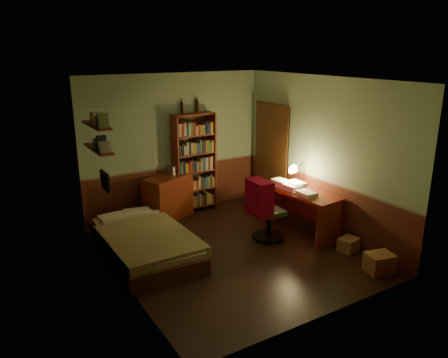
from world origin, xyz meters
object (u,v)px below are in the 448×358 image
desk_lamp (301,165)px  office_chair (269,209)px  cardboard_box_b (348,245)px  dresser (168,197)px  mini_stereo (176,169)px  bed (144,234)px  bookshelf (194,164)px  desk (300,212)px  cardboard_box_a (380,263)px

desk_lamp → office_chair: desk_lamp is taller
cardboard_box_b → dresser: bearing=123.9°
mini_stereo → office_chair: size_ratio=0.27×
mini_stereo → office_chair: office_chair is taller
bed → mini_stereo: mini_stereo is taller
dresser → office_chair: (1.03, -1.68, 0.12)m
bookshelf → office_chair: (0.44, -1.77, -0.42)m
bookshelf → desk_lamp: 2.00m
bed → dresser: (0.92, 1.14, 0.09)m
desk_lamp → office_chair: 1.04m
mini_stereo → cardboard_box_b: 3.32m
office_chair → cardboard_box_b: bearing=-49.4°
dresser → bookshelf: 0.80m
mini_stereo → desk: mini_stereo is taller
dresser → cardboard_box_a: (1.68, -3.39, -0.27)m
bookshelf → desk: 2.19m
cardboard_box_a → bookshelf: bearing=107.4°
bookshelf → desk: bookshelf is taller
desk_lamp → cardboard_box_b: 1.59m
dresser → bookshelf: bearing=-15.3°
desk → bed: bearing=160.5°
desk_lamp → cardboard_box_a: desk_lamp is taller
cardboard_box_a → desk: bearing=91.7°
mini_stereo → bookshelf: bookshelf is taller
mini_stereo → cardboard_box_a: mini_stereo is taller
bed → office_chair: office_chair is taller
mini_stereo → desk_lamp: desk_lamp is taller
desk → office_chair: size_ratio=1.33×
bed → desk_lamp: size_ratio=3.16×
mini_stereo → desk: (1.40, -1.88, -0.51)m
bed → desk: bearing=-11.1°
bookshelf → cardboard_box_b: 3.14m
mini_stereo → desk: size_ratio=0.20×
dresser → bookshelf: bookshelf is taller
cardboard_box_b → bed: bearing=150.3°
desk → cardboard_box_b: desk is taller
dresser → cardboard_box_b: (1.81, -2.69, -0.30)m
bed → cardboard_box_b: bed is taller
dresser → desk: dresser is taller
bed → desk: 2.62m
desk → cardboard_box_b: size_ratio=4.73×
mini_stereo → desk_lamp: bearing=-51.9°
dresser → bed: bearing=-152.3°
mini_stereo → office_chair: bearing=-74.7°
dresser → cardboard_box_a: size_ratio=2.48×
mini_stereo → office_chair: 2.01m
dresser → office_chair: office_chair is taller
bed → dresser: size_ratio=2.34×
office_chair → mini_stereo: bearing=116.7°
bookshelf → office_chair: 1.87m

